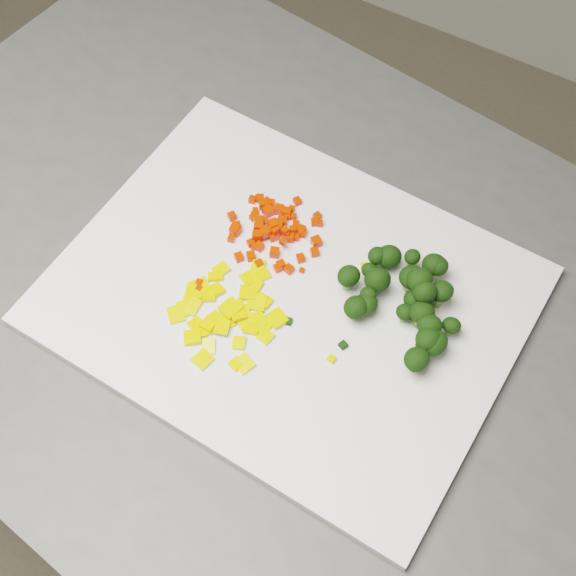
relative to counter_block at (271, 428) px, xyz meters
The scene contains 147 objects.
counter_block is the anchor object (origin of this frame).
cutting_board 0.46m from the counter_block, 12.65° to the right, with size 0.47×0.36×0.01m, color silver.
carrot_pile 0.48m from the counter_block, 106.54° to the left, with size 0.10×0.10×0.03m, color red, non-canonical shape.
pepper_pile 0.47m from the counter_block, 92.53° to the right, with size 0.12×0.12×0.02m, color yellow, non-canonical shape.
broccoli_pile 0.51m from the counter_block, ahead, with size 0.12×0.12×0.06m, color black, non-canonical shape.
carrot_cube_0 0.47m from the counter_block, 92.14° to the left, with size 0.01×0.01×0.01m, color red.
carrot_cube_1 0.47m from the counter_block, 53.35° to the left, with size 0.01×0.01×0.01m, color red.
carrot_cube_2 0.47m from the counter_block, 79.49° to the left, with size 0.01×0.01×0.01m, color red.
carrot_cube_3 0.47m from the counter_block, 137.64° to the left, with size 0.01×0.01×0.01m, color red.
carrot_cube_4 0.47m from the counter_block, 99.73° to the left, with size 0.01×0.01×0.01m, color red.
carrot_cube_5 0.48m from the counter_block, 109.72° to the left, with size 0.01×0.01×0.01m, color red.
carrot_cube_6 0.47m from the counter_block, 120.48° to the left, with size 0.01×0.01×0.01m, color red.
carrot_cube_7 0.47m from the counter_block, 151.04° to the left, with size 0.01×0.01×0.01m, color red.
carrot_cube_8 0.47m from the counter_block, 128.17° to the left, with size 0.01×0.01×0.01m, color red.
carrot_cube_9 0.47m from the counter_block, 102.50° to the left, with size 0.01×0.01×0.01m, color red.
carrot_cube_10 0.47m from the counter_block, 62.87° to the left, with size 0.01×0.01×0.01m, color red.
carrot_cube_11 0.47m from the counter_block, 115.18° to the left, with size 0.01×0.01×0.01m, color red.
carrot_cube_12 0.47m from the counter_block, 116.97° to the left, with size 0.01×0.01×0.01m, color red.
carrot_cube_13 0.48m from the counter_block, 124.94° to the left, with size 0.01×0.01×0.01m, color red.
carrot_cube_14 0.48m from the counter_block, 80.66° to the left, with size 0.01×0.01×0.01m, color red.
carrot_cube_15 0.47m from the counter_block, 89.53° to the left, with size 0.01×0.01×0.01m, color red.
carrot_cube_16 0.47m from the counter_block, 108.15° to the left, with size 0.01×0.01×0.01m, color red.
carrot_cube_17 0.48m from the counter_block, 121.21° to the left, with size 0.01×0.01×0.01m, color red.
carrot_cube_18 0.47m from the counter_block, 51.09° to the left, with size 0.01×0.01×0.01m, color red.
carrot_cube_19 0.48m from the counter_block, 104.02° to the left, with size 0.01×0.01×0.01m, color red.
carrot_cube_20 0.47m from the counter_block, 160.53° to the left, with size 0.01×0.01×0.01m, color red.
carrot_cube_21 0.47m from the counter_block, 146.76° to the left, with size 0.01×0.01×0.01m, color red.
carrot_cube_22 0.47m from the counter_block, 43.71° to the left, with size 0.01×0.01×0.01m, color red.
carrot_cube_23 0.47m from the counter_block, 147.17° to the left, with size 0.01×0.01×0.01m, color red.
carrot_cube_24 0.48m from the counter_block, 125.88° to the left, with size 0.01×0.01×0.01m, color red.
carrot_cube_25 0.47m from the counter_block, 111.75° to the left, with size 0.01×0.01×0.01m, color red.
carrot_cube_26 0.47m from the counter_block, 129.60° to the left, with size 0.01×0.01×0.01m, color red.
carrot_cube_27 0.47m from the counter_block, 78.83° to the left, with size 0.01×0.01×0.01m, color red.
carrot_cube_28 0.47m from the counter_block, 141.82° to the left, with size 0.01×0.01×0.01m, color red.
carrot_cube_29 0.48m from the counter_block, 98.42° to the left, with size 0.01×0.01×0.01m, color red.
carrot_cube_30 0.47m from the counter_block, 51.95° to the left, with size 0.01×0.01×0.01m, color red.
carrot_cube_31 0.47m from the counter_block, 82.22° to the left, with size 0.01×0.01×0.01m, color red.
carrot_cube_32 0.48m from the counter_block, 128.33° to the left, with size 0.01×0.01×0.01m, color red.
carrot_cube_33 0.48m from the counter_block, 122.89° to the left, with size 0.01×0.01×0.01m, color red.
carrot_cube_34 0.48m from the counter_block, 106.02° to the left, with size 0.01×0.01×0.01m, color red.
carrot_cube_35 0.47m from the counter_block, 86.95° to the left, with size 0.01×0.01×0.01m, color red.
carrot_cube_36 0.48m from the counter_block, 108.82° to the left, with size 0.01×0.01×0.01m, color red.
carrot_cube_37 0.47m from the counter_block, 95.38° to the left, with size 0.01×0.01×0.01m, color red.
carrot_cube_38 0.47m from the counter_block, 106.90° to the left, with size 0.01×0.01×0.01m, color red.
carrot_cube_39 0.48m from the counter_block, 124.55° to the left, with size 0.01×0.01×0.01m, color red.
carrot_cube_40 0.47m from the counter_block, 128.50° to the left, with size 0.01×0.01×0.01m, color red.
carrot_cube_41 0.47m from the counter_block, 90.38° to the left, with size 0.01×0.01×0.01m, color red.
carrot_cube_42 0.48m from the counter_block, 87.09° to the left, with size 0.01×0.01×0.01m, color red.
carrot_cube_43 0.47m from the counter_block, 147.44° to the left, with size 0.01×0.01×0.01m, color red.
carrot_cube_44 0.47m from the counter_block, 101.79° to the left, with size 0.01×0.01×0.01m, color red.
carrot_cube_45 0.47m from the counter_block, 100.48° to the left, with size 0.01×0.01×0.01m, color red.
carrot_cube_46 0.48m from the counter_block, 86.58° to the left, with size 0.01×0.01×0.01m, color red.
carrot_cube_47 0.47m from the counter_block, 130.47° to the left, with size 0.01×0.01×0.01m, color red.
carrot_cube_48 0.47m from the counter_block, 127.28° to the left, with size 0.01×0.01×0.01m, color red.
carrot_cube_49 0.48m from the counter_block, 126.22° to the left, with size 0.01×0.01×0.01m, color red.
carrot_cube_50 0.47m from the counter_block, 34.58° to the left, with size 0.01×0.01×0.01m, color red.
carrot_cube_51 0.48m from the counter_block, 127.72° to the left, with size 0.01×0.01×0.01m, color red.
carrot_cube_52 0.48m from the counter_block, 93.45° to the left, with size 0.01×0.01×0.01m, color red.
carrot_cube_53 0.47m from the counter_block, behind, with size 0.01×0.01×0.01m, color red.
carrot_cube_54 0.48m from the counter_block, 107.82° to the left, with size 0.01×0.01×0.01m, color red.
carrot_cube_55 0.47m from the counter_block, 151.16° to the left, with size 0.01×0.01×0.01m, color red.
carrot_cube_56 0.47m from the counter_block, 103.22° to the left, with size 0.01×0.01×0.01m, color red.
carrot_cube_57 0.47m from the counter_block, 156.22° to the left, with size 0.01×0.01×0.01m, color red.
carrot_cube_58 0.47m from the counter_block, 120.04° to the left, with size 0.01×0.01×0.01m, color red.
carrot_cube_59 0.47m from the counter_block, 130.07° to the left, with size 0.01×0.01×0.01m, color red.
carrot_cube_60 0.47m from the counter_block, 81.64° to the left, with size 0.01×0.01×0.01m, color red.
carrot_cube_61 0.47m from the counter_block, 120.82° to the left, with size 0.01×0.01×0.01m, color red.
carrot_cube_62 0.48m from the counter_block, 118.30° to the left, with size 0.01×0.01×0.01m, color red.
carrot_cube_63 0.47m from the counter_block, 75.61° to the left, with size 0.01×0.01×0.01m, color red.
carrot_cube_64 0.48m from the counter_block, 117.86° to the left, with size 0.01×0.01×0.01m, color red.
pepper_chunk_0 0.48m from the counter_block, 89.47° to the right, with size 0.02×0.02×0.00m, color yellow.
pepper_chunk_1 0.47m from the counter_block, 44.70° to the right, with size 0.02×0.02×0.00m, color yellow.
pepper_chunk_2 0.47m from the counter_block, 131.04° to the right, with size 0.02×0.02×0.00m, color yellow.
pepper_chunk_3 0.48m from the counter_block, 119.88° to the right, with size 0.02×0.02×0.00m, color yellow.
pepper_chunk_4 0.47m from the counter_block, 125.12° to the right, with size 0.01×0.01×0.01m, color yellow.
pepper_chunk_5 0.47m from the counter_block, 102.58° to the right, with size 0.01×0.02×0.00m, color yellow.
pepper_chunk_6 0.48m from the counter_block, 101.67° to the right, with size 0.02×0.02×0.01m, color yellow.
pepper_chunk_7 0.47m from the counter_block, 60.54° to the right, with size 0.02×0.02×0.00m, color yellow.
pepper_chunk_8 0.47m from the counter_block, 65.26° to the right, with size 0.01×0.02×0.00m, color yellow.
pepper_chunk_9 0.47m from the counter_block, 122.77° to the right, with size 0.02×0.01×0.00m, color yellow.
pepper_chunk_10 0.47m from the counter_block, 98.50° to the right, with size 0.02×0.01×0.00m, color yellow.
pepper_chunk_11 0.47m from the counter_block, 81.93° to the right, with size 0.02×0.01×0.00m, color yellow.
pepper_chunk_12 0.48m from the counter_block, 72.96° to the right, with size 0.01×0.01×0.00m, color yellow.
pepper_chunk_13 0.47m from the counter_block, 57.11° to the right, with size 0.01×0.01×0.00m, color yellow.
pepper_chunk_14 0.47m from the counter_block, 68.98° to the right, with size 0.01×0.01×0.00m, color yellow.
pepper_chunk_15 0.47m from the counter_block, 85.40° to the right, with size 0.02×0.02×0.00m, color yellow.
pepper_chunk_16 0.46m from the counter_block, 121.70° to the right, with size 0.02×0.02×0.00m, color yellow.
pepper_chunk_17 0.47m from the counter_block, 118.97° to the right, with size 0.02×0.01×0.00m, color yellow.
pepper_chunk_18 0.46m from the counter_block, 66.58° to the right, with size 0.01×0.01×0.00m, color yellow.
pepper_chunk_19 0.47m from the counter_block, 97.31° to the right, with size 0.02×0.02×0.01m, color yellow.
pepper_chunk_20 0.47m from the counter_block, 153.84° to the right, with size 0.01×0.02×0.00m, color yellow.
pepper_chunk_21 0.47m from the counter_block, 134.37° to the right, with size 0.02×0.02×0.00m, color yellow.
pepper_chunk_22 0.47m from the counter_block, 58.68° to the right, with size 0.02×0.01×0.00m, color yellow.
pepper_chunk_23 0.48m from the counter_block, 68.94° to the right, with size 0.02×0.02×0.00m, color yellow.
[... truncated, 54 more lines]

